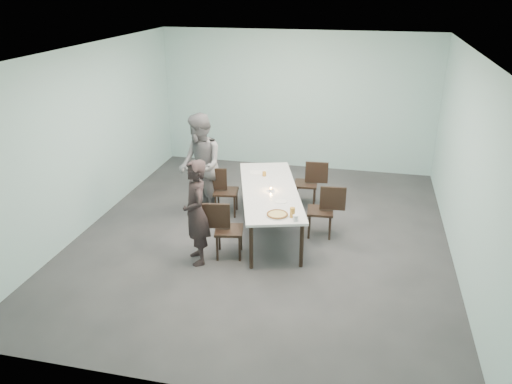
% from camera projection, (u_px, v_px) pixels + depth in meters
% --- Properties ---
extents(ground, '(7.00, 7.00, 0.00)m').
position_uv_depth(ground, '(263.00, 235.00, 8.36)').
color(ground, '#333335').
rests_on(ground, ground).
extents(room_shell, '(6.02, 7.02, 3.01)m').
position_uv_depth(room_shell, '(264.00, 117.00, 7.57)').
color(room_shell, '#A7D3D0').
rests_on(room_shell, ground).
extents(table, '(1.59, 2.75, 0.75)m').
position_uv_depth(table, '(270.00, 192.00, 8.27)').
color(table, white).
rests_on(table, ground).
extents(chair_near_left, '(0.64, 0.49, 0.87)m').
position_uv_depth(chair_near_left, '(224.00, 226.00, 7.56)').
color(chair_near_left, black).
rests_on(chair_near_left, ground).
extents(chair_far_left, '(0.64, 0.48, 0.87)m').
position_uv_depth(chair_far_left, '(222.00, 188.00, 8.95)').
color(chair_far_left, black).
rests_on(chair_far_left, ground).
extents(chair_near_right, '(0.63, 0.45, 0.87)m').
position_uv_depth(chair_near_right, '(325.00, 207.00, 8.18)').
color(chair_near_right, black).
rests_on(chair_near_right, ground).
extents(chair_far_right, '(0.62, 0.45, 0.87)m').
position_uv_depth(chair_far_right, '(310.00, 181.00, 9.28)').
color(chair_far_right, black).
rests_on(chair_far_right, ground).
extents(diner_near, '(0.63, 0.70, 1.61)m').
position_uv_depth(diner_near, '(196.00, 213.00, 7.29)').
color(diner_near, black).
rests_on(diner_near, ground).
extents(diner_far, '(1.09, 1.13, 1.84)m').
position_uv_depth(diner_far, '(200.00, 165.00, 8.81)').
color(diner_far, slate).
rests_on(diner_far, ground).
extents(pizza, '(0.34, 0.34, 0.04)m').
position_uv_depth(pizza, '(277.00, 214.00, 7.32)').
color(pizza, white).
rests_on(pizza, table).
extents(side_plate, '(0.18, 0.18, 0.01)m').
position_uv_depth(side_plate, '(281.00, 202.00, 7.78)').
color(side_plate, white).
rests_on(side_plate, table).
extents(beer_glass, '(0.08, 0.08, 0.15)m').
position_uv_depth(beer_glass, '(292.00, 212.00, 7.25)').
color(beer_glass, '#B87C28').
rests_on(beer_glass, table).
extents(water_tumbler, '(0.08, 0.08, 0.09)m').
position_uv_depth(water_tumbler, '(295.00, 218.00, 7.15)').
color(water_tumbler, silver).
rests_on(water_tumbler, table).
extents(tealight, '(0.06, 0.06, 0.05)m').
position_uv_depth(tealight, '(271.00, 190.00, 8.18)').
color(tealight, silver).
rests_on(tealight, table).
extents(amber_tumbler, '(0.07, 0.07, 0.08)m').
position_uv_depth(amber_tumbler, '(264.00, 174.00, 8.80)').
color(amber_tumbler, '#B87C28').
rests_on(amber_tumbler, table).
extents(menu, '(0.35, 0.29, 0.01)m').
position_uv_depth(menu, '(258.00, 172.00, 8.96)').
color(menu, silver).
rests_on(menu, table).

